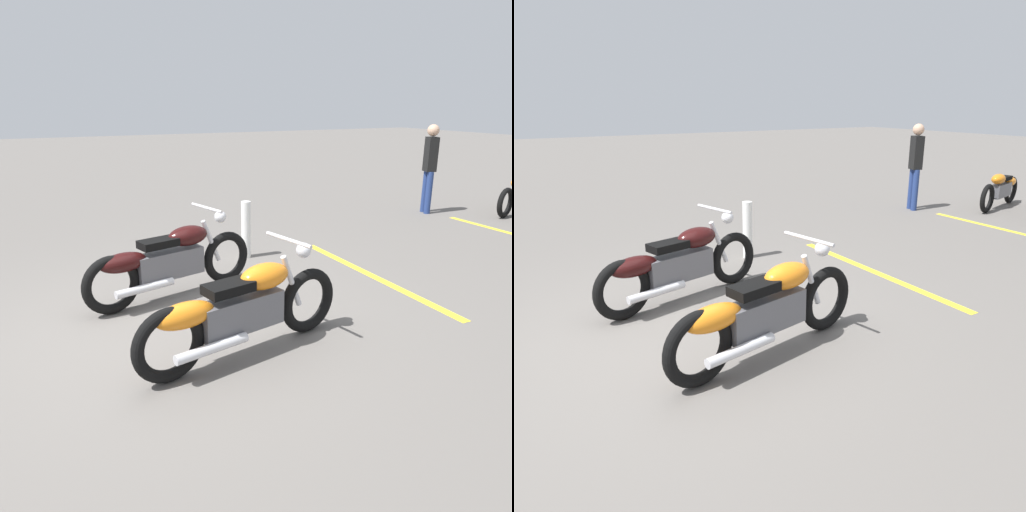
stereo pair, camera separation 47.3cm
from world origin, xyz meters
TOP-DOWN VIEW (x-y plane):
  - ground_plane at (0.00, 0.00)m, footprint 60.00×60.00m
  - motorcycle_bright_foreground at (0.50, -0.84)m, footprint 2.21×0.75m
  - motorcycle_dark_foreground at (0.32, 0.81)m, footprint 2.19×0.80m
  - bystander_near_row at (6.49, 3.01)m, footprint 0.27×0.31m
  - bollard_post at (1.80, 1.86)m, footprint 0.14×0.14m
  - parking_stripe_mid at (2.98, 0.35)m, footprint 0.15×3.20m

SIDE VIEW (x-z plane):
  - ground_plane at x=0.00m, z-range 0.00..0.00m
  - parking_stripe_mid at x=2.98m, z-range 0.00..0.01m
  - bollard_post at x=1.80m, z-range 0.00..0.85m
  - motorcycle_bright_foreground at x=0.50m, z-range -0.06..0.98m
  - motorcycle_dark_foreground at x=0.32m, z-range -0.06..0.98m
  - bystander_near_row at x=6.49m, z-range 0.11..1.91m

